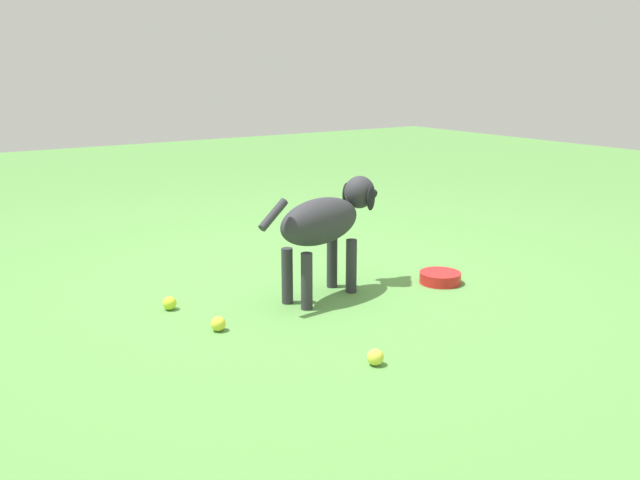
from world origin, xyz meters
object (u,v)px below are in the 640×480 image
tennis_ball_1 (375,357)px  tennis_ball_2 (218,324)px  tennis_ball_0 (170,303)px  water_bowl (440,278)px  dog (327,222)px

tennis_ball_1 → tennis_ball_2: same height
tennis_ball_0 → tennis_ball_1: bearing=22.6°
tennis_ball_1 → water_bowl: size_ratio=0.30×
tennis_ball_2 → water_bowl: tennis_ball_2 is taller
tennis_ball_2 → dog: bearing=101.2°
tennis_ball_0 → tennis_ball_1: same height
water_bowl → tennis_ball_2: bearing=-92.1°
tennis_ball_1 → tennis_ball_0: bearing=-157.4°
tennis_ball_0 → tennis_ball_1: 1.12m
tennis_ball_0 → water_bowl: bearing=72.8°
water_bowl → tennis_ball_1: bearing=-56.6°
tennis_ball_1 → water_bowl: 1.11m
dog → tennis_ball_1: size_ratio=12.68×
dog → tennis_ball_0: dog is taller
tennis_ball_0 → dog: bearing=72.0°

